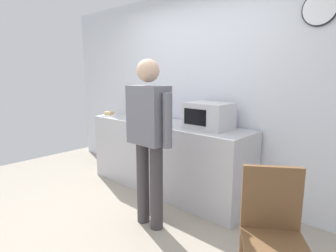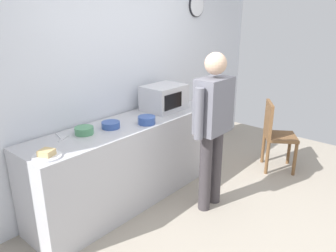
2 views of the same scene
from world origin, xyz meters
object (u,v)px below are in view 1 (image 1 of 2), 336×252
(salad_bowl, at_px, (144,115))
(person_standing, at_px, (149,132))
(wooden_chair, at_px, (273,231))
(cereal_bowl, at_px, (163,122))
(spoon_utensil, at_px, (136,116))
(mixing_bowl, at_px, (155,118))
(fork_utensil, at_px, (141,115))
(microwave, at_px, (209,116))
(sandwich_plate, at_px, (109,114))

(salad_bowl, xyz_separation_m, person_standing, (0.99, -0.84, 0.03))
(wooden_chair, bearing_deg, person_standing, 173.88)
(cereal_bowl, relative_size, spoon_utensil, 1.09)
(mixing_bowl, xyz_separation_m, wooden_chair, (2.03, -0.92, -0.44))
(salad_bowl, height_order, fork_utensil, salad_bowl)
(microwave, relative_size, mixing_bowl, 2.64)
(microwave, height_order, cereal_bowl, microwave)
(cereal_bowl, height_order, spoon_utensil, cereal_bowl)
(cereal_bowl, bearing_deg, microwave, 22.24)
(person_standing, height_order, wooden_chair, person_standing)
(sandwich_plate, bearing_deg, mixing_bowl, 11.12)
(cereal_bowl, distance_m, person_standing, 0.70)
(spoon_utensil, xyz_separation_m, person_standing, (1.20, -0.88, 0.06))
(fork_utensil, height_order, spoon_utensil, same)
(spoon_utensil, bearing_deg, mixing_bowl, -11.25)
(salad_bowl, xyz_separation_m, mixing_bowl, (0.28, -0.06, -0.00))
(cereal_bowl, height_order, mixing_bowl, cereal_bowl)
(mixing_bowl, relative_size, person_standing, 0.11)
(cereal_bowl, xyz_separation_m, spoon_utensil, (-0.83, 0.29, -0.04))
(fork_utensil, bearing_deg, sandwich_plate, -132.77)
(spoon_utensil, distance_m, person_standing, 1.49)
(microwave, distance_m, fork_utensil, 1.36)
(person_standing, bearing_deg, salad_bowl, 139.63)
(salad_bowl, distance_m, person_standing, 1.30)
(mixing_bowl, xyz_separation_m, fork_utensil, (-0.48, 0.19, -0.03))
(cereal_bowl, xyz_separation_m, wooden_chair, (1.70, -0.73, -0.44))
(sandwich_plate, distance_m, mixing_bowl, 0.82)
(sandwich_plate, height_order, person_standing, person_standing)
(cereal_bowl, distance_m, wooden_chair, 1.90)
(cereal_bowl, height_order, fork_utensil, cereal_bowl)
(spoon_utensil, relative_size, wooden_chair, 0.18)
(sandwich_plate, relative_size, fork_utensil, 1.40)
(fork_utensil, relative_size, person_standing, 0.10)
(sandwich_plate, distance_m, fork_utensil, 0.48)
(cereal_bowl, distance_m, fork_utensil, 0.90)
(microwave, relative_size, wooden_chair, 0.53)
(sandwich_plate, distance_m, person_standing, 1.63)
(mixing_bowl, bearing_deg, spoon_utensil, 168.75)
(microwave, xyz_separation_m, wooden_chair, (1.17, -0.95, -0.55))
(salad_bowl, bearing_deg, person_standing, -40.37)
(salad_bowl, xyz_separation_m, spoon_utensil, (-0.21, 0.04, -0.03))
(mixing_bowl, bearing_deg, person_standing, -47.95)
(microwave, bearing_deg, sandwich_plate, -173.63)
(microwave, height_order, fork_utensil, microwave)
(salad_bowl, relative_size, spoon_utensil, 1.08)
(microwave, relative_size, sandwich_plate, 2.11)
(salad_bowl, bearing_deg, fork_utensil, 145.72)
(salad_bowl, height_order, cereal_bowl, cereal_bowl)
(wooden_chair, bearing_deg, spoon_utensil, 158.00)
(microwave, xyz_separation_m, salad_bowl, (-1.14, 0.03, -0.11))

